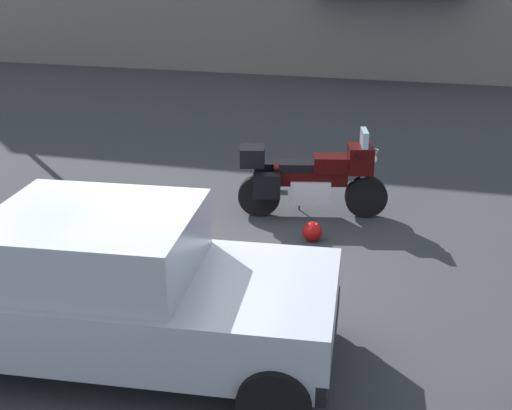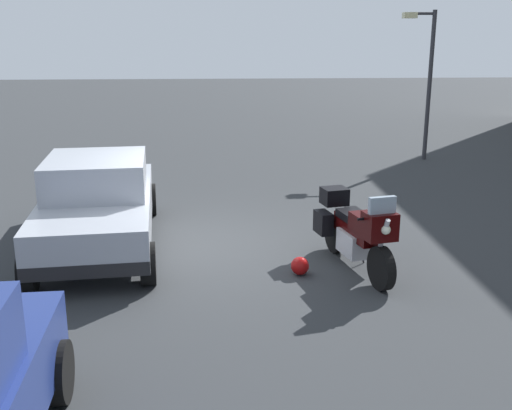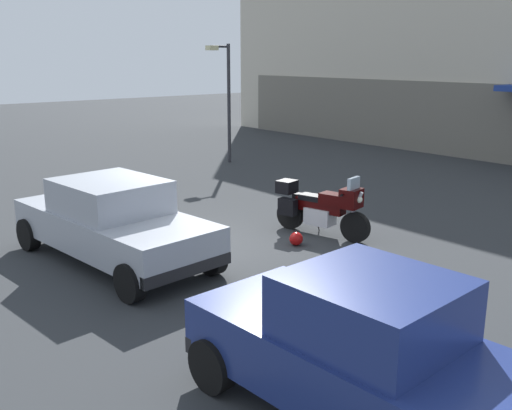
{
  "view_description": "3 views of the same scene",
  "coord_description": "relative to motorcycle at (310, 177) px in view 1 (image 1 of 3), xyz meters",
  "views": [
    {
      "loc": [
        2.8,
        -6.85,
        3.89
      ],
      "look_at": [
        0.73,
        1.04,
        0.67
      ],
      "focal_mm": 46.47,
      "sensor_mm": 36.0,
      "label": 1
    },
    {
      "loc": [
        10.04,
        0.32,
        3.57
      ],
      "look_at": [
        0.6,
        0.93,
        0.89
      ],
      "focal_mm": 42.8,
      "sensor_mm": 36.0,
      "label": 2
    },
    {
      "loc": [
        9.54,
        -6.29,
        3.74
      ],
      "look_at": [
        0.93,
        0.89,
        0.87
      ],
      "focal_mm": 40.71,
      "sensor_mm": 36.0,
      "label": 3
    }
  ],
  "objects": [
    {
      "name": "helmet",
      "position": [
        0.21,
        -0.9,
        -0.48
      ],
      "size": [
        0.28,
        0.28,
        0.28
      ],
      "primitive_type": "sphere",
      "color": "#990C0C",
      "rests_on": "ground"
    },
    {
      "name": "car_sedan_far",
      "position": [
        -1.29,
        -4.17,
        0.16
      ],
      "size": [
        4.69,
        2.28,
        1.56
      ],
      "rotation": [
        0.0,
        0.0,
        3.23
      ],
      "color": "#9EA3AD",
      "rests_on": "ground"
    },
    {
      "name": "ground_plane",
      "position": [
        -1.2,
        -2.45,
        -0.62
      ],
      "size": [
        80.0,
        80.0,
        0.0
      ],
      "primitive_type": "plane",
      "color": "#2D3033"
    },
    {
      "name": "motorcycle",
      "position": [
        0.0,
        0.0,
        0.0
      ],
      "size": [
        2.23,
        1.01,
        1.36
      ],
      "rotation": [
        0.0,
        0.0,
        0.22
      ],
      "color": "black",
      "rests_on": "ground"
    }
  ]
}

